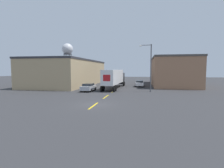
% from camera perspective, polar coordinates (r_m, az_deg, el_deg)
% --- Properties ---
extents(ground_plane, '(160.00, 160.00, 0.00)m').
position_cam_1_polar(ground_plane, '(20.81, -5.52, -6.69)').
color(ground_plane, '#333335').
extents(road_centerline, '(0.20, 17.17, 0.01)m').
position_cam_1_polar(road_centerline, '(26.58, -1.99, -4.16)').
color(road_centerline, gold).
rests_on(road_centerline, ground_plane).
extents(warehouse_left, '(12.87, 28.51, 6.67)m').
position_cam_1_polar(warehouse_left, '(49.13, -13.51, 3.72)').
color(warehouse_left, tan).
rests_on(warehouse_left, ground_plane).
extents(warehouse_right, '(10.13, 22.67, 7.17)m').
position_cam_1_polar(warehouse_right, '(49.03, 18.75, 3.89)').
color(warehouse_right, '#9E7051').
rests_on(warehouse_right, ground_plane).
extents(semi_truck, '(3.18, 14.56, 4.06)m').
position_cam_1_polar(semi_truck, '(38.08, 0.82, 2.23)').
color(semi_truck, black).
rests_on(semi_truck, ground_plane).
extents(parked_car_right_far, '(2.09, 4.60, 1.48)m').
position_cam_1_polar(parked_car_right_far, '(42.75, 9.04, 0.23)').
color(parked_car_right_far, silver).
rests_on(parked_car_right_far, ground_plane).
extents(parked_car_left_far, '(2.09, 4.60, 1.48)m').
position_cam_1_polar(parked_car_left_far, '(33.50, -7.69, -1.00)').
color(parked_car_left_far, '#B2B2B7').
rests_on(parked_car_left_far, ground_plane).
extents(water_tower, '(4.74, 4.74, 15.41)m').
position_cam_1_polar(water_tower, '(79.90, -14.33, 10.80)').
color(water_tower, '#47474C').
rests_on(water_tower, ground_plane).
extents(street_lamp, '(2.30, 0.32, 8.68)m').
position_cam_1_polar(street_lamp, '(32.65, 12.18, 6.14)').
color(street_lamp, '#4C4C51').
rests_on(street_lamp, ground_plane).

